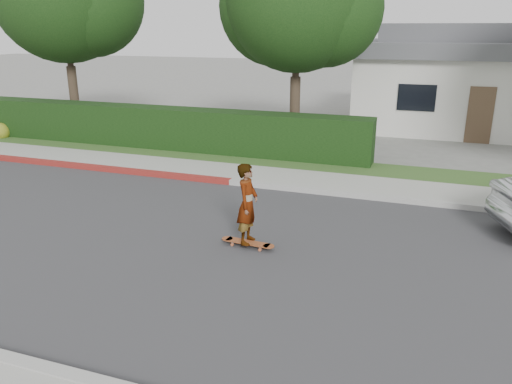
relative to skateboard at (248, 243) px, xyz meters
The scene contains 11 objects.
ground 2.91m from the skateboard, behind, with size 120.00×120.00×0.00m, color slate.
road 2.91m from the skateboard, behind, with size 60.00×8.00×0.01m, color #2D2D30.
curb_far 4.73m from the skateboard, 127.55° to the left, with size 60.00×0.20×0.15m, color #9E9E99.
curb_red_section 8.73m from the skateboard, 154.55° to the left, with size 12.00×0.21×0.15m, color maroon.
sidewalk_far 5.47m from the skateboard, 121.80° to the left, with size 60.00×1.60×0.12m, color gray.
planting_strip 6.89m from the skateboard, 114.77° to the left, with size 60.00×1.60×0.10m, color #2D4C1E.
hedge 9.06m from the skateboard, 130.65° to the left, with size 15.00×1.00×1.50m, color black.
tree_center 10.16m from the skateboard, 98.99° to the left, with size 5.66×4.84×7.44m.
house 16.58m from the skateboard, 71.90° to the left, with size 10.60×8.60×4.30m.
skateboard is the anchor object (origin of this frame).
skateboarder 0.82m from the skateboard, ahead, with size 0.58×0.38×1.60m, color white.
Camera 1 is at (6.01, -8.14, 4.15)m, focal length 35.00 mm.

